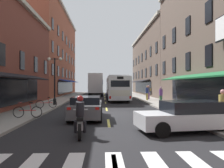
# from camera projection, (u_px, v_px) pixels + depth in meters

# --- Properties ---
(ground_plane) EXTENTS (34.80, 80.00, 0.10)m
(ground_plane) POSITION_uv_depth(u_px,v_px,m) (107.00, 115.00, 15.28)
(ground_plane) COLOR black
(lane_centre_dashes) EXTENTS (0.14, 73.90, 0.01)m
(lane_centre_dashes) POSITION_uv_depth(u_px,v_px,m) (107.00, 115.00, 15.03)
(lane_centre_dashes) COLOR #DBCC4C
(lane_centre_dashes) RESTS_ON ground
(sidewalk_left) EXTENTS (3.00, 80.00, 0.14)m
(sidewalk_left) POSITION_uv_depth(u_px,v_px,m) (23.00, 114.00, 15.03)
(sidewalk_left) COLOR gray
(sidewalk_left) RESTS_ON ground
(sidewalk_right) EXTENTS (3.00, 80.00, 0.14)m
(sidewalk_right) POSITION_uv_depth(u_px,v_px,m) (189.00, 113.00, 15.53)
(sidewalk_right) COLOR gray
(sidewalk_right) RESTS_ON ground
(transit_bus) EXTENTS (2.66, 12.01, 3.18)m
(transit_bus) POSITION_uv_depth(u_px,v_px,m) (117.00, 88.00, 29.29)
(transit_bus) COLOR white
(transit_bus) RESTS_ON ground
(box_truck) EXTENTS (2.49, 8.06, 3.95)m
(box_truck) POSITION_uv_depth(u_px,v_px,m) (96.00, 85.00, 38.68)
(box_truck) COLOR white
(box_truck) RESTS_ON ground
(sedan_near) EXTENTS (1.94, 4.71, 1.36)m
(sedan_near) POSITION_uv_depth(u_px,v_px,m) (87.00, 107.00, 13.40)
(sedan_near) COLOR #515154
(sedan_near) RESTS_ON ground
(sedan_mid) EXTENTS (4.78, 2.38, 1.37)m
(sedan_mid) POSITION_uv_depth(u_px,v_px,m) (189.00, 116.00, 9.60)
(sedan_mid) COLOR silver
(sedan_mid) RESTS_ON ground
(sedan_far) EXTENTS (1.90, 4.35, 1.44)m
(sedan_far) POSITION_uv_depth(u_px,v_px,m) (97.00, 90.00, 49.06)
(sedan_far) COLOR black
(sedan_far) RESTS_ON ground
(motorcycle_rider) EXTENTS (0.62, 2.07, 1.66)m
(motorcycle_rider) POSITION_uv_depth(u_px,v_px,m) (80.00, 119.00, 8.80)
(motorcycle_rider) COLOR black
(motorcycle_rider) RESTS_ON ground
(bicycle_near) EXTENTS (1.71, 0.48, 0.91)m
(bicycle_near) POSITION_uv_depth(u_px,v_px,m) (28.00, 112.00, 12.74)
(bicycle_near) COLOR black
(bicycle_near) RESTS_ON sidewalk_left
(bicycle_mid) EXTENTS (1.69, 0.53, 0.91)m
(bicycle_mid) POSITION_uv_depth(u_px,v_px,m) (46.00, 104.00, 18.04)
(bicycle_mid) COLOR black
(bicycle_mid) RESTS_ON sidewalk_left
(pedestrian_near) EXTENTS (0.52, 0.46, 1.82)m
(pedestrian_near) POSITION_uv_depth(u_px,v_px,m) (149.00, 92.00, 28.78)
(pedestrian_near) COLOR #66387F
(pedestrian_near) RESTS_ON sidewalk_right
(pedestrian_mid) EXTENTS (0.36, 0.36, 1.79)m
(pedestrian_mid) POSITION_uv_depth(u_px,v_px,m) (147.00, 93.00, 26.90)
(pedestrian_mid) COLOR #B29947
(pedestrian_mid) RESTS_ON sidewalk_right
(pedestrian_far) EXTENTS (0.36, 0.36, 1.74)m
(pedestrian_far) POSITION_uv_depth(u_px,v_px,m) (223.00, 107.00, 10.13)
(pedestrian_far) COLOR maroon
(pedestrian_far) RESTS_ON sidewalk_right
(pedestrian_rear) EXTENTS (0.36, 0.36, 1.73)m
(pedestrian_rear) POSITION_uv_depth(u_px,v_px,m) (161.00, 95.00, 21.96)
(pedestrian_rear) COLOR #33663F
(pedestrian_rear) RESTS_ON sidewalk_right
(street_lamp_twin) EXTENTS (1.42, 0.32, 4.60)m
(street_lamp_twin) POSITION_uv_depth(u_px,v_px,m) (55.00, 78.00, 20.87)
(street_lamp_twin) COLOR black
(street_lamp_twin) RESTS_ON sidewalk_left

